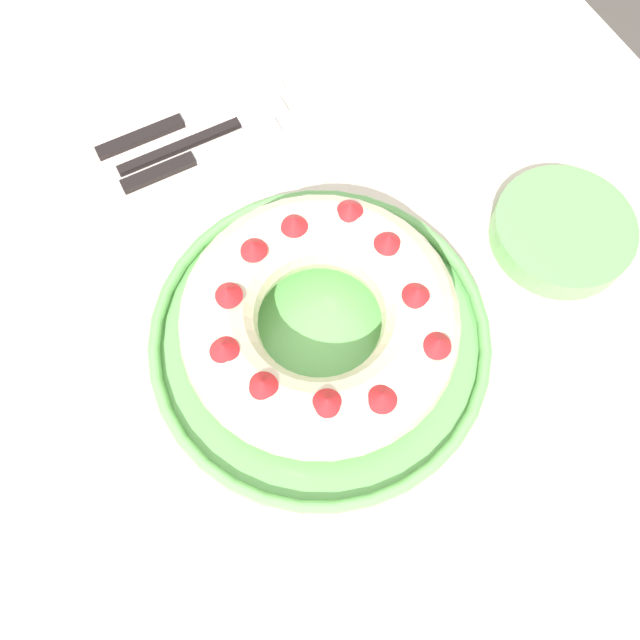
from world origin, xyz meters
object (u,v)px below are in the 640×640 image
(fork, at_px, (216,132))
(side_bowl, at_px, (562,231))
(serving_knife, at_px, (179,122))
(cake_knife, at_px, (191,159))
(serving_dish, at_px, (320,339))
(bundt_cake, at_px, (320,320))

(fork, distance_m, side_bowl, 0.40)
(fork, height_order, serving_knife, serving_knife)
(serving_knife, height_order, cake_knife, same)
(cake_knife, distance_m, side_bowl, 0.41)
(fork, xyz_separation_m, serving_knife, (-0.03, -0.03, 0.00))
(fork, distance_m, cake_knife, 0.05)
(side_bowl, bearing_deg, serving_dish, -92.36)
(serving_dish, xyz_separation_m, fork, (-0.29, 0.01, -0.01))
(fork, relative_size, serving_knife, 0.89)
(fork, bearing_deg, serving_dish, 1.88)
(bundt_cake, xyz_separation_m, fork, (-0.29, 0.01, -0.06))
(serving_dish, distance_m, side_bowl, 0.28)
(cake_knife, bearing_deg, side_bowl, 54.53)
(serving_dish, xyz_separation_m, serving_knife, (-0.32, -0.02, -0.01))
(bundt_cake, distance_m, cake_knife, 0.27)
(serving_dish, relative_size, bundt_cake, 1.30)
(bundt_cake, height_order, cake_knife, bundt_cake)
(bundt_cake, height_order, serving_knife, bundt_cake)
(bundt_cake, bearing_deg, cake_knife, -174.02)
(fork, distance_m, serving_knife, 0.05)
(serving_dish, relative_size, fork, 1.61)
(serving_knife, bearing_deg, bundt_cake, 8.87)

